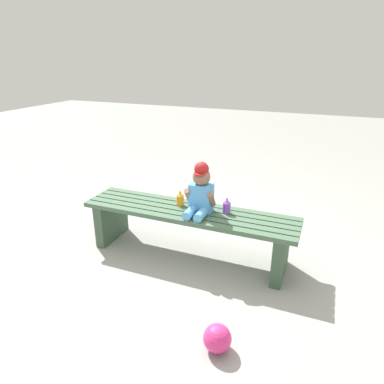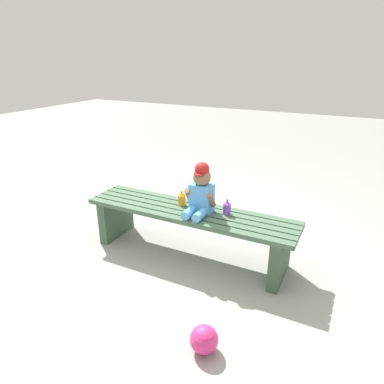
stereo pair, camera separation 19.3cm
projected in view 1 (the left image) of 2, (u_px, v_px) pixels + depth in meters
The scene contains 6 objects.
ground_plane at pixel (189, 254), 2.88m from camera, with size 16.00×16.00×0.00m, color #999993.
park_bench at pixel (188, 224), 2.78m from camera, with size 1.73×0.39×0.41m.
child_figure at pixel (201, 191), 2.62m from camera, with size 0.23×0.27×0.40m.
sippy_cup_left at pixel (180, 199), 2.80m from camera, with size 0.06×0.06×0.12m.
sippy_cup_right at pixel (227, 206), 2.66m from camera, with size 0.06×0.06×0.12m.
toy_ball at pixel (217, 338), 1.92m from camera, with size 0.16×0.16×0.16m, color #E5337F.
Camera 1 is at (0.96, -2.29, 1.56)m, focal length 32.18 mm.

